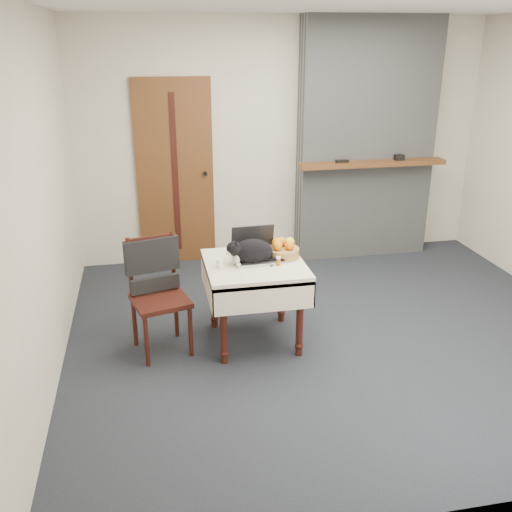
{
  "coord_description": "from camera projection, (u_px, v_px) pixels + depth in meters",
  "views": [
    {
      "loc": [
        -1.52,
        -4.11,
        2.38
      ],
      "look_at": [
        -0.71,
        -0.03,
        0.77
      ],
      "focal_mm": 40.0,
      "sensor_mm": 36.0,
      "label": 1
    }
  ],
  "objects": [
    {
      "name": "ground",
      "position": [
        336.0,
        333.0,
        4.89
      ],
      "size": [
        4.5,
        4.5,
        0.0
      ],
      "primitive_type": "plane",
      "color": "black",
      "rests_on": "ground"
    },
    {
      "name": "room_shell",
      "position": [
        329.0,
        117.0,
        4.68
      ],
      "size": [
        4.52,
        4.01,
        2.61
      ],
      "color": "beige",
      "rests_on": "ground"
    },
    {
      "name": "door",
      "position": [
        175.0,
        174.0,
        6.12
      ],
      "size": [
        0.82,
        0.1,
        2.0
      ],
      "color": "brown",
      "rests_on": "ground"
    },
    {
      "name": "chimney",
      "position": [
        366.0,
        141.0,
        6.28
      ],
      "size": [
        1.62,
        0.48,
        2.6
      ],
      "color": "gray",
      "rests_on": "ground"
    },
    {
      "name": "side_table",
      "position": [
        255.0,
        276.0,
        4.57
      ],
      "size": [
        0.78,
        0.78,
        0.7
      ],
      "color": "#36110E",
      "rests_on": "ground"
    },
    {
      "name": "laptop",
      "position": [
        255.0,
        251.0,
        4.58
      ],
      "size": [
        0.36,
        0.31,
        0.26
      ],
      "rotation": [
        0.0,
        0.0,
        0.04
      ],
      "color": "#B7B7BC",
      "rests_on": "side_table"
    },
    {
      "name": "cat",
      "position": [
        253.0,
        251.0,
        4.49
      ],
      "size": [
        0.48,
        0.25,
        0.23
      ],
      "rotation": [
        0.0,
        0.0,
        0.25
      ],
      "color": "black",
      "rests_on": "side_table"
    },
    {
      "name": "cream_jar",
      "position": [
        220.0,
        263.0,
        4.42
      ],
      "size": [
        0.06,
        0.06,
        0.07
      ],
      "primitive_type": "cylinder",
      "color": "white",
      "rests_on": "side_table"
    },
    {
      "name": "pill_bottle",
      "position": [
        278.0,
        261.0,
        4.46
      ],
      "size": [
        0.04,
        0.04,
        0.07
      ],
      "color": "#AC5215",
      "rests_on": "side_table"
    },
    {
      "name": "fruit_basket",
      "position": [
        283.0,
        250.0,
        4.63
      ],
      "size": [
        0.27,
        0.27,
        0.15
      ],
      "color": "#A38042",
      "rests_on": "side_table"
    },
    {
      "name": "desk_clutter",
      "position": [
        277.0,
        259.0,
        4.59
      ],
      "size": [
        0.12,
        0.1,
        0.01
      ],
      "primitive_type": "cube",
      "rotation": [
        0.0,
        0.0,
        0.68
      ],
      "color": "black",
      "rests_on": "side_table"
    },
    {
      "name": "chair",
      "position": [
        156.0,
        278.0,
        4.49
      ],
      "size": [
        0.51,
        0.5,
        0.93
      ],
      "rotation": [
        0.0,
        0.0,
        0.26
      ],
      "color": "#36110E",
      "rests_on": "ground"
    }
  ]
}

